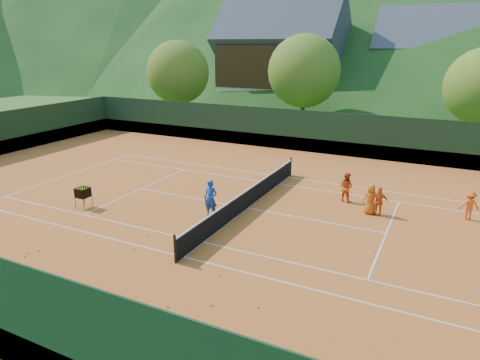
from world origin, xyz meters
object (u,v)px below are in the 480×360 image
at_px(tennis_net, 247,198).
at_px(coach, 211,199).
at_px(student_b, 379,202).
at_px(student_c, 371,199).
at_px(student_a, 346,187).
at_px(chalet_mid, 436,68).
at_px(ball_hopper, 83,193).
at_px(chalet_left, 282,61).
at_px(student_d, 469,205).

bearing_deg(tennis_net, coach, -121.25).
height_order(student_b, student_c, student_c).
distance_m(student_a, chalet_mid, 31.34).
distance_m(student_c, ball_hopper, 13.49).
xyz_separation_m(student_c, tennis_net, (-5.37, -1.88, -0.20)).
distance_m(coach, tennis_net, 2.01).
bearing_deg(ball_hopper, student_a, 30.34).
bearing_deg(tennis_net, chalet_mid, 79.99).
xyz_separation_m(student_a, student_b, (1.79, -1.20, -0.07)).
height_order(coach, student_b, coach).
bearing_deg(chalet_left, student_a, -62.64).
bearing_deg(student_b, coach, 17.53).
bearing_deg(coach, student_a, 37.04).
bearing_deg(coach, student_c, 22.97).
distance_m(tennis_net, ball_hopper, 7.83).
relative_size(student_c, student_d, 1.06).
height_order(student_b, ball_hopper, student_b).
bearing_deg(chalet_left, ball_hopper, -84.93).
distance_m(student_d, chalet_left, 33.50).
distance_m(coach, chalet_left, 33.28).
height_order(coach, chalet_mid, chalet_mid).
xyz_separation_m(coach, tennis_net, (1.03, 1.69, -0.36)).
xyz_separation_m(student_b, chalet_left, (-15.76, 28.19, 4.95)).
bearing_deg(coach, ball_hopper, -170.12).
bearing_deg(chalet_mid, coach, -101.14).
bearing_deg(student_c, ball_hopper, 4.75).
relative_size(coach, student_c, 1.22).
relative_size(student_a, chalet_mid, 0.12).
relative_size(coach, ball_hopper, 1.72).
relative_size(student_b, tennis_net, 0.11).
relative_size(tennis_net, chalet_mid, 0.95).
relative_size(student_b, ball_hopper, 1.36).
distance_m(student_b, chalet_mid, 32.47).
xyz_separation_m(ball_hopper, chalet_left, (-2.96, 33.43, 4.88)).
height_order(ball_hopper, chalet_left, chalet_left).
relative_size(student_a, ball_hopper, 1.50).
bearing_deg(student_d, ball_hopper, 4.00).
distance_m(coach, ball_hopper, 6.25).
bearing_deg(student_b, student_a, -43.61).
xyz_separation_m(student_d, ball_hopper, (-16.46, -6.59, 0.08)).
bearing_deg(chalet_left, student_c, -61.34).
distance_m(coach, student_a, 6.86).
height_order(student_c, tennis_net, student_c).
height_order(student_b, chalet_mid, chalet_mid).
relative_size(student_b, chalet_mid, 0.11).
distance_m(chalet_left, chalet_mid, 16.51).
height_order(student_a, student_c, student_a).
relative_size(coach, chalet_left, 0.12).
bearing_deg(student_c, coach, 10.77).
relative_size(student_d, chalet_mid, 0.11).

